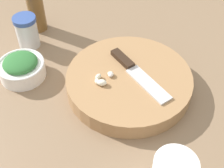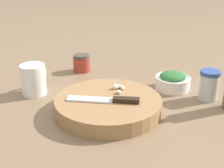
{
  "view_description": "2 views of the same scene",
  "coord_description": "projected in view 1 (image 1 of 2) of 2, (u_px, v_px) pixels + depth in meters",
  "views": [
    {
      "loc": [
        -0.51,
        0.03,
        0.57
      ],
      "look_at": [
        -0.01,
        -0.05,
        0.05
      ],
      "focal_mm": 50.0,
      "sensor_mm": 36.0,
      "label": 1
    },
    {
      "loc": [
        0.46,
        -0.76,
        0.42
      ],
      "look_at": [
        -0.02,
        -0.03,
        0.06
      ],
      "focal_mm": 50.0,
      "sensor_mm": 36.0,
      "label": 2
    }
  ],
  "objects": [
    {
      "name": "chef_knife",
      "position": [
        135.0,
        71.0,
        0.75
      ],
      "size": [
        0.2,
        0.11,
        0.01
      ],
      "rotation": [
        0.0,
        0.0,
        2.02
      ],
      "color": "black",
      "rests_on": "cutting_board"
    },
    {
      "name": "cutting_board",
      "position": [
        129.0,
        82.0,
        0.76
      ],
      "size": [
        0.31,
        0.31,
        0.04
      ],
      "color": "#9E754C",
      "rests_on": "ground_plane"
    },
    {
      "name": "herb_bowl",
      "position": [
        22.0,
        68.0,
        0.79
      ],
      "size": [
        0.12,
        0.12,
        0.06
      ],
      "color": "white",
      "rests_on": "ground_plane"
    },
    {
      "name": "garlic_cloves",
      "position": [
        103.0,
        79.0,
        0.73
      ],
      "size": [
        0.05,
        0.05,
        0.01
      ],
      "color": "silver",
      "rests_on": "cutting_board"
    },
    {
      "name": "ground_plane",
      "position": [
        91.0,
        96.0,
        0.76
      ],
      "size": [
        5.0,
        5.0,
        0.0
      ],
      "primitive_type": "plane",
      "color": "#7F664C"
    },
    {
      "name": "oil_bottle",
      "position": [
        35.0,
        6.0,
        0.9
      ],
      "size": [
        0.05,
        0.05,
        0.19
      ],
      "color": "brown",
      "rests_on": "ground_plane"
    },
    {
      "name": "spice_jar",
      "position": [
        27.0,
        32.0,
        0.86
      ],
      "size": [
        0.06,
        0.06,
        0.09
      ],
      "color": "silver",
      "rests_on": "ground_plane"
    }
  ]
}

